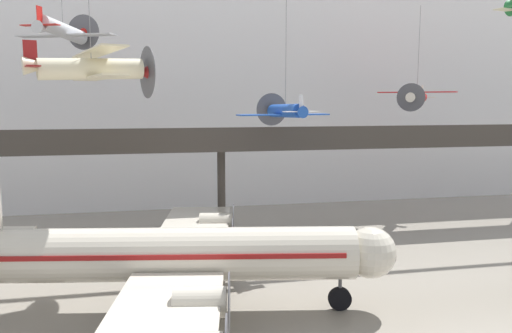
{
  "coord_description": "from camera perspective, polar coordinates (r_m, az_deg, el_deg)",
  "views": [
    {
      "loc": [
        -5.64,
        -15.01,
        11.74
      ],
      "look_at": [
        -0.48,
        10.29,
        8.29
      ],
      "focal_mm": 35.0,
      "sensor_mm": 36.0,
      "label": 1
    }
  ],
  "objects": [
    {
      "name": "suspended_plane_silver_racer",
      "position": [
        44.64,
        -21.18,
        14.25
      ],
      "size": [
        8.3,
        7.19,
        4.8
      ],
      "rotation": [
        0.0,
        0.0,
        1.18
      ],
      "color": "silver"
    },
    {
      "name": "mezzanine_walkway",
      "position": [
        42.38,
        -3.84,
        2.37
      ],
      "size": [
        110.0,
        3.2,
        9.52
      ],
      "color": "#38332D",
      "rests_on": "ground"
    },
    {
      "name": "suspended_plane_red_highwing",
      "position": [
        51.88,
        17.91,
        7.62
      ],
      "size": [
        6.38,
        6.2,
        10.07
      ],
      "rotation": [
        0.0,
        0.0,
        4.0
      ],
      "color": "red"
    },
    {
      "name": "hangar_back_wall",
      "position": [
        55.56,
        -5.78,
        8.99
      ],
      "size": [
        140.0,
        3.0,
        26.22
      ],
      "color": "white",
      "rests_on": "ground"
    },
    {
      "name": "suspended_plane_cream_biplane",
      "position": [
        33.39,
        -18.25,
        10.62
      ],
      "size": [
        8.11,
        9.59,
        8.97
      ],
      "rotation": [
        0.0,
        0.0,
        0.3
      ],
      "color": "beige"
    },
    {
      "name": "suspended_plane_blue_trainer",
      "position": [
        37.98,
        3.38,
        6.34
      ],
      "size": [
        7.41,
        6.09,
        11.0
      ],
      "rotation": [
        0.0,
        0.0,
        1.74
      ],
      "color": "#1E4CAD"
    },
    {
      "name": "airliner_silver_main",
      "position": [
        28.24,
        -10.23,
        -9.98
      ],
      "size": [
        25.78,
        29.59,
        8.89
      ],
      "rotation": [
        0.0,
        0.0,
        -0.17
      ],
      "color": "beige",
      "rests_on": "ground"
    }
  ]
}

